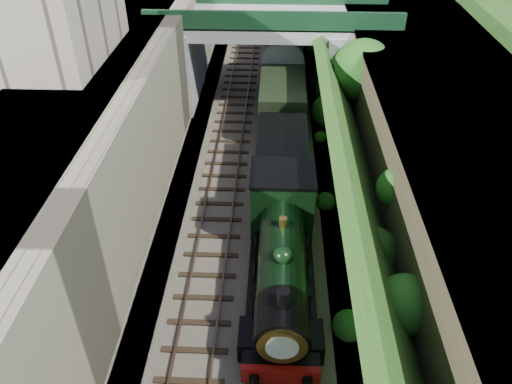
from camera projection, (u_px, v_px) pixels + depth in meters
The scene contains 13 objects.
trackbed at pixel (263, 126), 33.23m from camera, with size 10.00×90.00×0.20m, color #473F38.
retaining_wall at pixel (176, 76), 31.43m from camera, with size 1.00×90.00×7.00m, color #756B56.
street_plateau_left at pixel (122, 75), 31.55m from camera, with size 6.00×90.00×7.00m, color #262628.
street_plateau_right at pixel (415, 86), 31.14m from camera, with size 8.00×90.00×6.25m, color #262628.
embankment_slope at pixel (339, 89), 32.10m from camera, with size 4.47×90.00×6.36m.
track_left at pixel (233, 123), 33.21m from camera, with size 2.50×90.00×0.20m.
track_right at pixel (281, 124), 33.10m from camera, with size 2.50×90.00×0.20m.
road_bridge at pixel (279, 47), 34.12m from camera, with size 16.00×6.40×7.25m.
building_near at pixel (59, 15), 23.49m from camera, with size 4.00×8.00×4.00m, color gray.
tree at pixel (364, 72), 29.09m from camera, with size 3.60×3.80×6.60m.
locomotive at pixel (282, 255), 20.43m from camera, with size 3.10×10.22×3.83m.
tender at pixel (282, 164), 26.56m from camera, with size 2.70×6.00×3.05m.
coach_front at pixel (282, 67), 36.53m from camera, with size 2.90×18.00×3.70m.
Camera 1 is at (0.79, -9.55, 15.92)m, focal length 35.00 mm.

